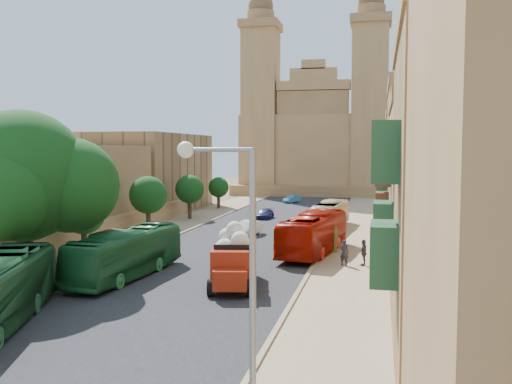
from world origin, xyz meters
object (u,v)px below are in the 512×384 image
at_px(street_tree_c, 190,189).
at_px(red_truck, 233,259).
at_px(car_cream, 299,224).
at_px(car_white_b, 320,214).
at_px(street_tree_d, 219,187).
at_px(olive_pickup, 318,235).
at_px(pedestrian_a, 344,253).
at_px(street_tree_b, 148,195).
at_px(streetlamp, 235,258).
at_px(car_blue_a, 138,255).
at_px(church, 317,141).
at_px(street_tree_a, 84,213).
at_px(bus_green_north, 126,253).
at_px(bus_red_east, 314,234).
at_px(pedestrian_c, 364,253).
at_px(car_blue_b, 292,199).
at_px(car_dkblue, 265,214).
at_px(bus_cream_east, 330,215).
at_px(car_white_a, 248,228).
at_px(ficus_tree, 24,181).

height_order(street_tree_c, red_truck, street_tree_c).
bearing_deg(car_cream, red_truck, 92.93).
bearing_deg(car_white_b, street_tree_d, -12.51).
distance_m(olive_pickup, pedestrian_a, 7.43).
distance_m(street_tree_b, car_cream, 14.79).
bearing_deg(car_cream, car_white_b, -90.38).
bearing_deg(streetlamp, car_blue_a, 119.74).
distance_m(church, street_tree_d, 32.89).
distance_m(street_tree_a, bus_green_north, 8.32).
xyz_separation_m(bus_red_east, pedestrian_c, (3.87, -3.76, -0.66)).
height_order(car_blue_a, car_cream, car_cream).
bearing_deg(car_blue_a, car_cream, 81.05).
height_order(street_tree_b, streetlamp, streetlamp).
bearing_deg(pedestrian_c, car_blue_b, -167.65).
height_order(street_tree_a, street_tree_c, street_tree_c).
bearing_deg(streetlamp, car_blue_b, 97.48).
bearing_deg(street_tree_d, car_blue_b, 49.95).
height_order(streetlamp, red_truck, streetlamp).
bearing_deg(car_dkblue, car_blue_a, -93.24).
xyz_separation_m(street_tree_c, street_tree_d, (0.00, 12.00, -0.57)).
bearing_deg(car_blue_b, pedestrian_c, -52.94).
distance_m(street_tree_c, bus_cream_east, 17.13).
bearing_deg(bus_cream_east, car_white_b, -70.97).
bearing_deg(church, street_tree_b, -100.38).
distance_m(red_truck, bus_red_east, 11.82).
xyz_separation_m(car_cream, car_dkblue, (-5.27, 9.35, -0.18)).
bearing_deg(street_tree_d, car_blue_a, -82.45).
bearing_deg(car_blue_b, car_white_a, -66.04).
relative_size(street_tree_b, streetlamp, 0.67).
bearing_deg(car_blue_a, street_tree_b, 126.42).
relative_size(street_tree_a, pedestrian_c, 2.71).
relative_size(street_tree_c, car_white_b, 1.55).
distance_m(ficus_tree, bus_green_north, 7.51).
distance_m(street_tree_b, car_blue_a, 14.93).
xyz_separation_m(car_blue_a, car_white_a, (4.50, 14.56, 0.04)).
bearing_deg(car_cream, street_tree_c, -23.61).
xyz_separation_m(car_white_b, pedestrian_a, (4.38, -26.67, 0.34)).
relative_size(street_tree_c, car_cream, 0.98).
height_order(street_tree_b, car_blue_b, street_tree_b).
height_order(street_tree_a, bus_cream_east, street_tree_a).
relative_size(street_tree_b, car_white_b, 1.68).
xyz_separation_m(street_tree_a, street_tree_c, (-0.00, 24.00, 0.10)).
xyz_separation_m(church, streetlamp, (7.72, -90.61, -4.31)).
distance_m(street_tree_a, car_white_b, 31.46).
bearing_deg(car_dkblue, bus_green_north, -90.67).
relative_size(church, car_white_b, 11.07).
bearing_deg(bus_green_north, red_truck, -1.97).
bearing_deg(red_truck, street_tree_c, 113.34).
bearing_deg(pedestrian_a, car_blue_a, 28.65).
xyz_separation_m(ficus_tree, car_white_b, (14.08, 35.69, -5.59)).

